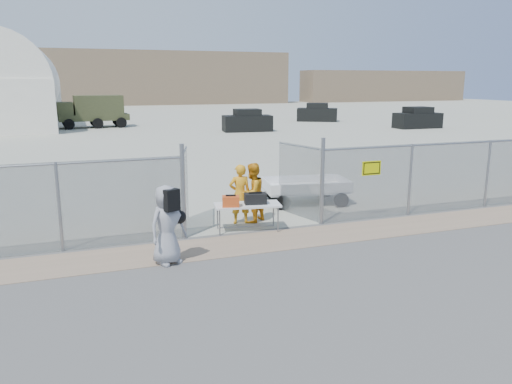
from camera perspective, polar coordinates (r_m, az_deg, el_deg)
name	(u,v)px	position (r m, az deg, el deg)	size (l,w,h in m)	color
ground	(284,254)	(12.07, 3.24, -7.06)	(160.00, 160.00, 0.00)	#515151
tarmac_inside	(123,122)	(52.79, -14.99, 7.78)	(160.00, 80.00, 0.01)	#A7A795
dirt_strip	(269,241)	(12.94, 1.50, -5.64)	(44.00, 1.60, 0.01)	#947B62
distant_hills	(132,78)	(88.96, -13.99, 12.53)	(140.00, 6.00, 9.00)	#7F684F
chain_link_fence	(256,192)	(13.55, 0.00, 0.00)	(40.00, 0.20, 2.20)	gray
quonset_hangar	(7,81)	(50.75, -26.57, 11.25)	(9.00, 18.00, 8.00)	white
folding_table	(247,217)	(13.74, -0.99, -2.92)	(1.79, 0.75, 0.76)	white
orange_bag	(231,201)	(13.36, -2.90, -1.07)	(0.45, 0.30, 0.28)	#DF501C
black_duffel	(255,199)	(13.64, -0.07, -0.76)	(0.60, 0.35, 0.29)	black
security_worker_left	(240,194)	(14.34, -1.85, -0.25)	(0.64, 0.42, 1.74)	orange
security_worker_right	(252,193)	(14.47, -0.42, -0.10)	(0.85, 0.66, 1.75)	orange
visitor	(167,225)	(11.36, -10.11, -3.71)	(0.89, 0.58, 1.81)	#94959B
utility_trailer	(306,190)	(16.91, 5.70, 0.18)	(3.60, 1.86, 0.87)	white
military_truck	(94,112)	(46.58, -18.07, 8.73)	(5.87, 2.17, 2.80)	#3D4224
parked_vehicle_near	(247,121)	(40.95, -1.01, 8.16)	(3.91, 1.77, 1.77)	black
parked_vehicle_mid	(317,112)	(51.67, 7.01, 9.01)	(3.99, 1.80, 1.80)	black
parked_vehicle_far	(418,118)	(45.99, 17.98, 8.07)	(3.98, 1.80, 1.80)	black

